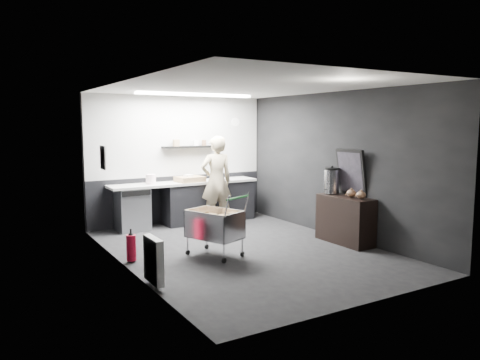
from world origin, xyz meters
TOP-DOWN VIEW (x-y plane):
  - floor at (0.00, 0.00)m, footprint 5.50×5.50m
  - ceiling at (0.00, 0.00)m, footprint 5.50×5.50m
  - wall_back at (0.00, 2.75)m, footprint 5.50×0.00m
  - wall_front at (0.00, -2.75)m, footprint 5.50×0.00m
  - wall_left at (-2.00, 0.00)m, footprint 0.00×5.50m
  - wall_right at (2.00, 0.00)m, footprint 0.00×5.50m
  - kitchen_wall_panel at (0.00, 2.73)m, footprint 3.95×0.02m
  - dado_panel at (0.00, 2.73)m, footprint 3.95×0.02m
  - floating_shelf at (0.20, 2.62)m, footprint 1.20×0.22m
  - wall_clock at (1.40, 2.72)m, footprint 0.20×0.03m
  - poster at (-1.98, 1.30)m, footprint 0.02×0.30m
  - poster_red_band at (-1.98, 1.30)m, footprint 0.02×0.22m
  - radiator at (-1.94, -0.90)m, footprint 0.10×0.50m
  - ceiling_strip at (0.00, 1.85)m, footprint 2.40×0.20m
  - prep_counter at (0.14, 2.42)m, footprint 3.20×0.61m
  - person at (0.51, 1.97)m, footprint 0.72×0.51m
  - shopping_cart at (-0.59, -0.04)m, footprint 0.85×1.10m
  - sideboard at (1.78, -0.47)m, footprint 0.47×1.11m
  - fire_extinguisher at (-1.85, 0.31)m, footprint 0.15×0.15m
  - cardboard_box at (0.09, 2.37)m, footprint 0.59×0.47m
  - pink_tub at (-0.75, 2.42)m, footprint 0.20×0.20m
  - white_container at (0.06, 2.37)m, footprint 0.21×0.19m

SIDE VIEW (x-z plane):
  - floor at x=0.00m, z-range 0.00..0.00m
  - fire_extinguisher at x=-1.85m, z-range -0.01..0.49m
  - radiator at x=-1.94m, z-range 0.05..0.65m
  - prep_counter at x=0.14m, z-range 0.01..0.91m
  - shopping_cart at x=-0.59m, z-range -0.02..0.98m
  - dado_panel at x=0.00m, z-range 0.00..1.00m
  - sideboard at x=1.78m, z-range -0.30..1.36m
  - person at x=0.51m, z-range 0.00..1.86m
  - cardboard_box at x=0.09m, z-range 0.90..1.01m
  - white_container at x=0.06m, z-range 0.90..1.06m
  - pink_tub at x=-0.75m, z-range 0.90..1.10m
  - wall_back at x=0.00m, z-range -1.40..4.10m
  - wall_front at x=0.00m, z-range -1.40..4.10m
  - wall_left at x=-2.00m, z-range -1.40..4.10m
  - wall_right at x=2.00m, z-range -1.40..4.10m
  - poster at x=-1.98m, z-range 1.35..1.75m
  - floating_shelf at x=0.20m, z-range 1.60..1.64m
  - poster_red_band at x=-1.98m, z-range 1.57..1.67m
  - kitchen_wall_panel at x=0.00m, z-range 1.00..2.70m
  - wall_clock at x=1.40m, z-range 2.05..2.25m
  - ceiling_strip at x=0.00m, z-range 2.65..2.69m
  - ceiling at x=0.00m, z-range 2.70..2.70m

